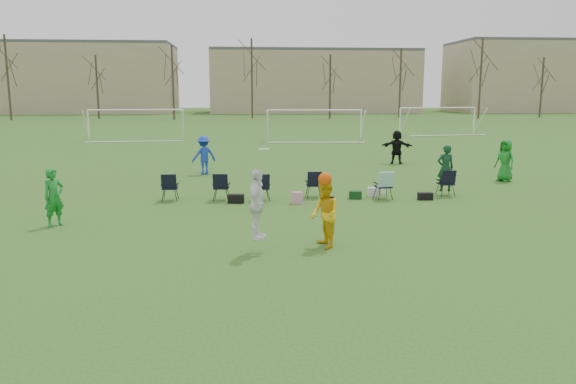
{
  "coord_description": "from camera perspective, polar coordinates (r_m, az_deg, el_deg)",
  "views": [
    {
      "loc": [
        -1.75,
        -11.63,
        3.76
      ],
      "look_at": [
        -0.56,
        2.43,
        1.25
      ],
      "focal_mm": 35.0,
      "sensor_mm": 36.0,
      "label": 1
    }
  ],
  "objects": [
    {
      "name": "building_row",
      "position": [
        107.98,
        -0.32,
        11.27
      ],
      "size": [
        126.0,
        16.0,
        13.0
      ],
      "color": "tan",
      "rests_on": "ground"
    },
    {
      "name": "goal_right",
      "position": [
        52.74,
        14.99,
        7.75
      ],
      "size": [
        7.35,
        1.14,
        2.46
      ],
      "rotation": [
        0.0,
        0.0,
        0.14
      ],
      "color": "white",
      "rests_on": "ground"
    },
    {
      "name": "goal_mid",
      "position": [
        44.04,
        2.71,
        7.69
      ],
      "size": [
        7.4,
        0.63,
        2.46
      ],
      "rotation": [
        0.0,
        0.0,
        -0.07
      ],
      "color": "white",
      "rests_on": "ground"
    },
    {
      "name": "ground",
      "position": [
        12.34,
        3.58,
        -7.67
      ],
      "size": [
        260.0,
        260.0,
        0.0
      ],
      "primitive_type": "plane",
      "color": "#28591C",
      "rests_on": "ground"
    },
    {
      "name": "fielder_blue",
      "position": [
        26.33,
        -8.55,
        3.72
      ],
      "size": [
        1.32,
        1.09,
        1.78
      ],
      "primitive_type": "imported",
      "rotation": [
        0.0,
        0.0,
        3.59
      ],
      "color": "#183AB4",
      "rests_on": "ground"
    },
    {
      "name": "fielder_green_near",
      "position": [
        17.2,
        -22.69,
        -0.5
      ],
      "size": [
        0.7,
        0.72,
        1.66
      ],
      "primitive_type": "imported",
      "rotation": [
        0.0,
        0.0,
        0.83
      ],
      "color": "#167F29",
      "rests_on": "ground"
    },
    {
      "name": "fielder_black",
      "position": [
        30.49,
        10.99,
        4.5
      ],
      "size": [
        1.73,
        1.05,
        1.78
      ],
      "primitive_type": "imported",
      "rotation": [
        0.0,
        0.0,
        2.8
      ],
      "color": "black",
      "rests_on": "ground"
    },
    {
      "name": "center_contest",
      "position": [
        13.44,
        0.86,
        -1.76
      ],
      "size": [
        2.36,
        1.37,
        2.49
      ],
      "color": "white",
      "rests_on": "ground"
    },
    {
      "name": "fielder_green_far",
      "position": [
        25.68,
        21.2,
        3.01
      ],
      "size": [
        0.93,
        1.04,
        1.8
      ],
      "primitive_type": "imported",
      "rotation": [
        0.0,
        0.0,
        -1.06
      ],
      "color": "#147420",
      "rests_on": "ground"
    },
    {
      "name": "goal_left",
      "position": [
        46.4,
        -15.19,
        7.47
      ],
      "size": [
        7.39,
        0.76,
        2.46
      ],
      "rotation": [
        0.0,
        0.0,
        0.09
      ],
      "color": "white",
      "rests_on": "ground"
    },
    {
      "name": "tree_line",
      "position": [
        81.51,
        -3.49,
        11.01
      ],
      "size": [
        110.28,
        3.28,
        11.4
      ],
      "color": "#382B21",
      "rests_on": "ground"
    },
    {
      "name": "sideline_setup",
      "position": [
        20.18,
        4.04,
        0.88
      ],
      "size": [
        10.64,
        1.84,
        1.87
      ],
      "color": "#0F381F",
      "rests_on": "ground"
    }
  ]
}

